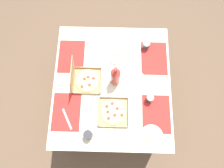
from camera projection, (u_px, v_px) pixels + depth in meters
ground_plane at (112, 101)px, 2.75m from camera, size 6.00×6.00×0.00m
dining_table at (112, 87)px, 2.13m from camera, size 1.25×1.14×0.77m
placemat_near_left at (156, 114)px, 1.93m from camera, size 0.36×0.26×0.00m
placemat_near_right at (154, 58)px, 2.10m from camera, size 0.36×0.26×0.00m
placemat_far_left at (66, 112)px, 1.94m from camera, size 0.36×0.26×0.00m
placemat_far_right at (71, 56)px, 2.11m from camera, size 0.36×0.26×0.00m
pizza_box_edge_far at (113, 112)px, 1.93m from camera, size 0.28×0.28×0.04m
pizza_box_center at (84, 79)px, 1.99m from camera, size 0.27×0.27×0.30m
plate_near_right at (117, 54)px, 2.10m from camera, size 0.22×0.22×0.03m
plate_near_left at (151, 137)px, 1.86m from camera, size 0.21×0.21×0.03m
soda_bottle at (115, 76)px, 1.90m from camera, size 0.09×0.09×0.32m
cup_red at (150, 99)px, 1.93m from camera, size 0.07×0.07×0.10m
cup_clear_right at (88, 135)px, 1.83m from camera, size 0.08×0.08×0.11m
cup_spare at (146, 45)px, 2.10m from camera, size 0.07×0.07×0.09m
knife_by_far_right at (89, 49)px, 2.13m from camera, size 0.21×0.07×0.00m
knife_by_near_left at (67, 119)px, 1.92m from camera, size 0.20×0.11×0.00m
knife_by_far_left at (146, 83)px, 2.02m from camera, size 0.20×0.10×0.00m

